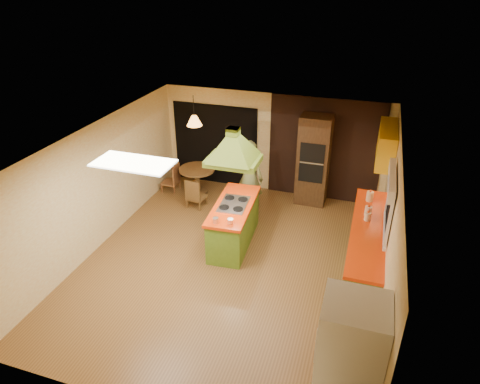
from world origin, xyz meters
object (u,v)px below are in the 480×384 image
(refrigerator, at_px, (348,363))
(wall_oven, at_px, (313,160))
(man, at_px, (249,178))
(dining_table, at_px, (197,176))
(kitchen_island, at_px, (234,223))
(canister_large, at_px, (370,196))

(refrigerator, distance_m, wall_oven, 5.63)
(wall_oven, bearing_deg, refrigerator, -75.60)
(man, height_order, dining_table, man)
(refrigerator, bearing_deg, dining_table, 128.79)
(kitchen_island, height_order, refrigerator, refrigerator)
(dining_table, bearing_deg, canister_large, -11.87)
(dining_table, bearing_deg, man, -20.25)
(man, xyz_separation_m, wall_oven, (1.26, 0.99, 0.19))
(refrigerator, distance_m, canister_large, 4.17)
(kitchen_island, xyz_separation_m, man, (-0.05, 1.26, 0.44))
(kitchen_island, xyz_separation_m, refrigerator, (2.52, -3.22, 0.46))
(refrigerator, xyz_separation_m, canister_large, (0.03, 4.17, 0.11))
(man, distance_m, wall_oven, 1.62)
(wall_oven, bearing_deg, man, -140.91)
(man, relative_size, canister_large, 8.86)
(refrigerator, distance_m, dining_table, 6.51)
(kitchen_island, height_order, wall_oven, wall_oven)
(kitchen_island, distance_m, wall_oven, 2.63)
(man, relative_size, dining_table, 2.03)
(canister_large, bearing_deg, refrigerator, -90.47)
(kitchen_island, relative_size, refrigerator, 1.01)
(kitchen_island, bearing_deg, dining_table, 127.11)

